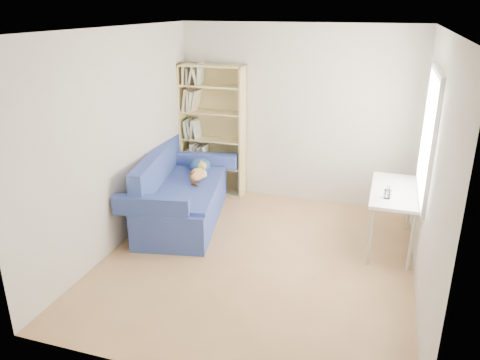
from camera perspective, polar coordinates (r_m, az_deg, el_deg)
name	(u,v)px	position (r m, az deg, el deg)	size (l,w,h in m)	color
ground	(258,259)	(5.63, 2.24, -9.57)	(4.00, 4.00, 0.00)	#A77A4B
room_shell	(270,124)	(5.02, 3.70, 6.83)	(3.54, 4.04, 2.62)	silver
sofa	(181,196)	(6.49, -7.22, -1.91)	(1.30, 2.13, 0.96)	navy
bookshelf	(213,136)	(7.25, -3.35, 5.35)	(1.00, 0.31, 2.01)	#D1B771
desk	(394,196)	(5.91, 18.27, -1.84)	(0.54, 1.18, 0.75)	white
pen_cup	(387,193)	(5.59, 17.54, -1.55)	(0.09, 0.09, 0.16)	white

